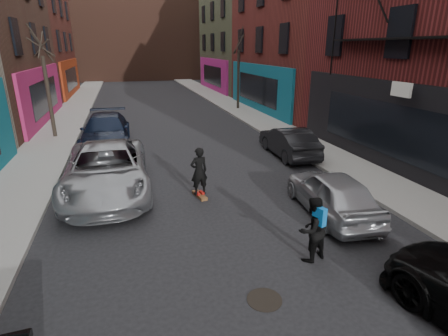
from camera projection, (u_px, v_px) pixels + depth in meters
sidewalk_left at (78, 104)px, 29.89m from camera, size 2.50×84.00×0.13m
sidewalk_right at (219, 99)px, 33.12m from camera, size 2.50×84.00×0.13m
building_far at (134, 31)px, 52.85m from camera, size 40.00×10.00×14.00m
tree_left_far at (45, 74)px, 17.92m from camera, size 2.00×2.00×6.50m
tree_right_far at (238, 63)px, 26.52m from camera, size 2.00×2.00×6.80m
parked_left_far at (107, 170)px, 11.73m from camera, size 2.76×5.89×1.63m
parked_left_end at (106, 131)px, 17.17m from camera, size 2.38×5.51×1.58m
parked_right_far at (332, 193)px, 10.23m from camera, size 1.97×4.07×1.34m
parked_right_end at (288, 142)px, 15.80m from camera, size 1.52×4.06×1.32m
skateboard at (200, 195)px, 11.60m from camera, size 0.38×0.83×0.10m
skateboarder at (199, 171)px, 11.32m from camera, size 0.65×0.50×1.60m
pedestrian at (312, 229)px, 7.95m from camera, size 0.90×0.79×1.56m
manhole at (264, 300)px, 6.88m from camera, size 0.85×0.85×0.01m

